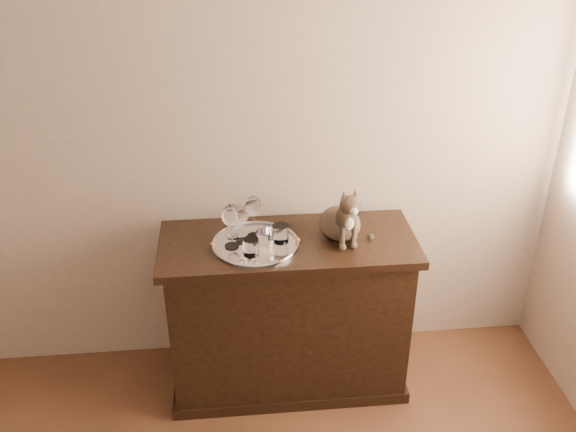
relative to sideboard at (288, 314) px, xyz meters
name	(u,v)px	position (x,y,z in m)	size (l,w,h in m)	color
wall_back	(152,120)	(-0.60, 0.31, 0.93)	(4.00, 0.10, 2.70)	tan
sideboard	(288,314)	(0.00, 0.00, 0.00)	(1.20, 0.50, 0.85)	black
tray	(256,245)	(-0.15, -0.03, 0.43)	(0.40, 0.40, 0.01)	silver
wine_glass_a	(232,221)	(-0.26, 0.05, 0.52)	(0.06, 0.06, 0.17)	silver
wine_glass_b	(254,217)	(-0.16, 0.04, 0.54)	(0.08, 0.08, 0.21)	white
wine_glass_c	(231,226)	(-0.26, -0.04, 0.54)	(0.08, 0.08, 0.21)	white
wine_glass_d	(241,223)	(-0.21, 0.00, 0.53)	(0.07, 0.07, 0.19)	white
tumbler_a	(265,240)	(-0.11, -0.08, 0.48)	(0.08, 0.08, 0.09)	white
tumbler_b	(251,247)	(-0.18, -0.12, 0.47)	(0.07, 0.07, 0.08)	white
tumbler_c	(281,233)	(-0.04, -0.02, 0.48)	(0.07, 0.07, 0.08)	silver
cat	(340,210)	(0.24, 0.01, 0.57)	(0.29, 0.27, 0.29)	#4C402D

